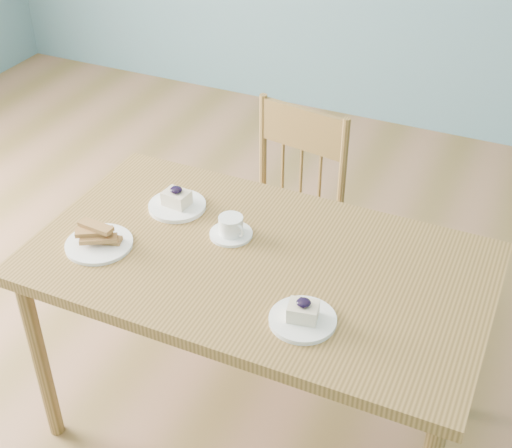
% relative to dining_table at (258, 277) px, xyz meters
% --- Properties ---
extents(room, '(5.01, 5.01, 2.71)m').
position_rel_dining_table_xyz_m(room, '(-0.34, -0.12, 0.71)').
color(room, '#996747').
rests_on(room, ground).
extents(dining_table, '(1.33, 0.76, 0.71)m').
position_rel_dining_table_xyz_m(dining_table, '(0.00, 0.00, 0.00)').
color(dining_table, olive).
rests_on(dining_table, ground).
extents(dining_chair, '(0.44, 0.42, 0.85)m').
position_rel_dining_table_xyz_m(dining_chair, '(-0.17, 0.60, -0.21)').
color(dining_chair, olive).
rests_on(dining_chair, ground).
extents(cheesecake_plate_near, '(0.18, 0.18, 0.07)m').
position_rel_dining_table_xyz_m(cheesecake_plate_near, '(0.21, -0.19, 0.09)').
color(cheesecake_plate_near, white).
rests_on(cheesecake_plate_near, dining_table).
extents(cheesecake_plate_far, '(0.18, 0.18, 0.08)m').
position_rel_dining_table_xyz_m(cheesecake_plate_far, '(-0.34, 0.13, 0.09)').
color(cheesecake_plate_far, white).
rests_on(cheesecake_plate_far, dining_table).
extents(coffee_cup, '(0.13, 0.13, 0.07)m').
position_rel_dining_table_xyz_m(coffee_cup, '(-0.12, 0.07, 0.10)').
color(coffee_cup, white).
rests_on(coffee_cup, dining_table).
extents(biscotti_plate, '(0.20, 0.20, 0.07)m').
position_rel_dining_table_xyz_m(biscotti_plate, '(-0.45, -0.14, 0.09)').
color(biscotti_plate, white).
rests_on(biscotti_plate, dining_table).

